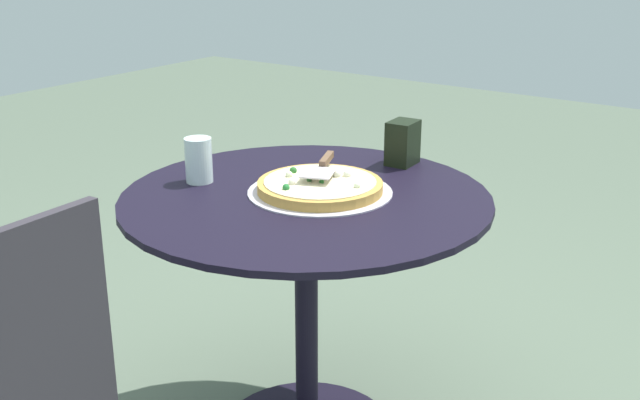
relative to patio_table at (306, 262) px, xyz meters
The scene contains 5 objects.
patio_table is the anchor object (origin of this frame).
pizza_on_tray 0.21m from the patio_table, 150.45° to the left, with size 0.38×0.38×0.05m.
pizza_server 0.26m from the patio_table, behind, with size 0.21×0.13×0.02m.
drinking_cup 0.40m from the patio_table, 75.06° to the right, with size 0.07×0.07×0.12m, color white.
napkin_dispenser 0.47m from the patio_table, behind, with size 0.09×0.07×0.13m, color black.
Camera 1 is at (1.55, 1.15, 1.41)m, focal length 43.91 mm.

